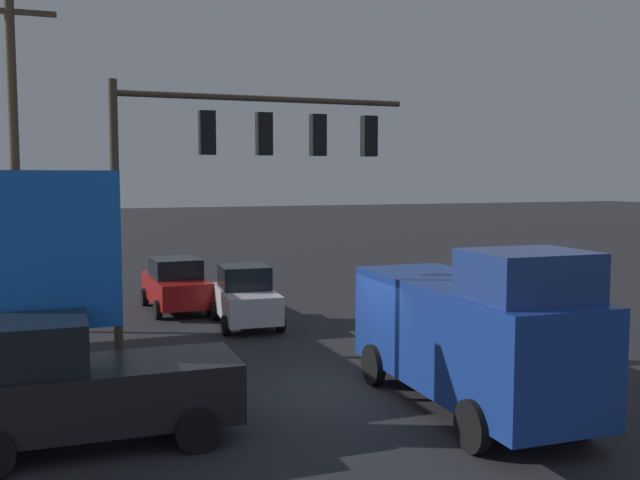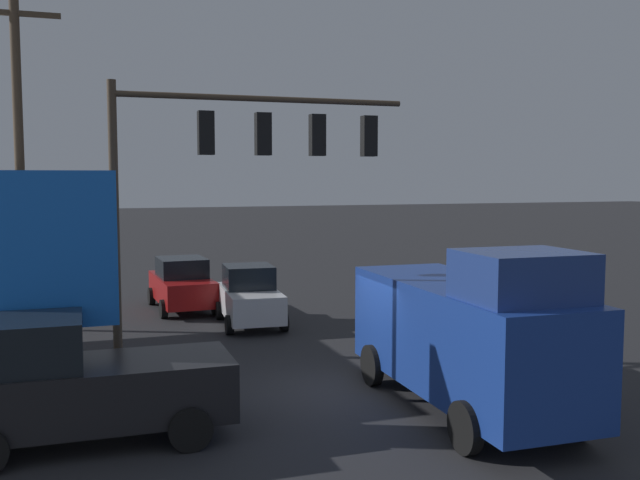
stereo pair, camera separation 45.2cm
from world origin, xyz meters
name	(u,v)px [view 1 (the left image)]	position (x,y,z in m)	size (l,w,h in m)	color
ground_plane	(350,390)	(0.00, 0.00, 0.00)	(200.00, 200.00, 0.00)	#262628
traffic_signal_assembly	(238,159)	(2.23, -1.50, 5.33)	(7.04, 0.43, 7.04)	#473828
utility_pole	(15,164)	(7.27, -6.44, 5.26)	(2.40, 0.26, 9.95)	#473828
price_sign	(56,257)	(6.29, 0.35, 3.37)	(2.43, 0.27, 5.04)	#B7B7BC
hatchback_crossing	(246,297)	(0.45, -7.86, 0.95)	(2.16, 3.91, 1.97)	silver
delivery_truck	(471,331)	(-1.80, 2.22, 1.69)	(2.67, 6.85, 3.58)	navy
pickup_parked	(86,386)	(5.85, 1.47, 1.11)	(5.22, 2.30, 2.40)	black
sedan_waiting	(176,285)	(2.19, -11.37, 0.95)	(2.21, 4.47, 1.93)	maroon
fire_hydrant	(163,401)	(4.36, 0.68, 0.44)	(0.24, 0.24, 0.88)	red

